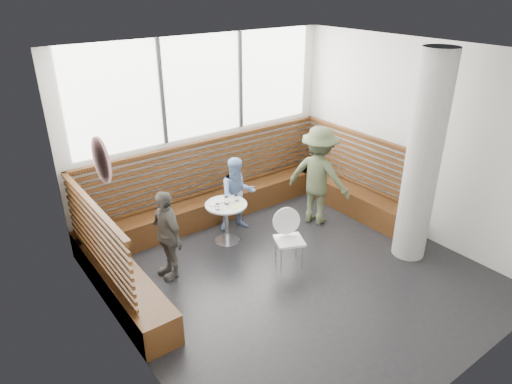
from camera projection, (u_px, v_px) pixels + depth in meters
room at (300, 177)px, 6.09m from camera, size 5.00×5.00×3.20m
booth at (229, 207)px, 7.88m from camera, size 5.00×2.50×1.44m
concrete_column at (423, 160)px, 6.65m from camera, size 0.50×0.50×3.20m
wall_art at (101, 160)px, 4.75m from camera, size 0.03×0.50×0.50m
cafe_table at (226, 215)px, 7.44m from camera, size 0.68×0.68×0.70m
cafe_chair at (286, 234)px, 6.85m from camera, size 0.43×0.42×0.90m
adult_man at (319, 176)px, 7.92m from camera, size 1.03×1.31×1.77m
child_back at (238, 194)px, 7.78m from camera, size 0.76×0.68×1.31m
child_left at (167, 235)px, 6.53m from camera, size 0.34×0.80×1.37m
plate_near at (214, 203)px, 7.36m from camera, size 0.21×0.21×0.01m
plate_far at (225, 200)px, 7.45m from camera, size 0.20×0.20×0.01m
glass_left at (217, 207)px, 7.15m from camera, size 0.06×0.06×0.10m
glass_mid at (226, 200)px, 7.33m from camera, size 0.08×0.08×0.12m
glass_right at (236, 198)px, 7.44m from camera, size 0.06×0.06×0.10m
menu_card at (236, 206)px, 7.28m from camera, size 0.22×0.16×0.00m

